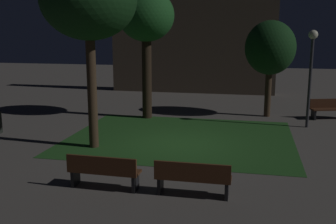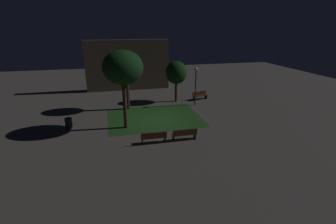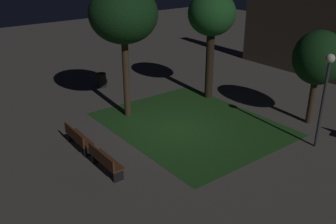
# 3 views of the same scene
# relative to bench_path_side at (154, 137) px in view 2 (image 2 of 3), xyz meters

# --- Properties ---
(ground_plane) EXTENTS (60.00, 60.00, 0.00)m
(ground_plane) POSITION_rel_bench_path_side_xyz_m (1.11, 4.23, -0.48)
(ground_plane) COLOR #56514C
(grass_lawn) EXTENTS (8.09, 6.60, 0.01)m
(grass_lawn) POSITION_rel_bench_path_side_xyz_m (1.01, 5.15, -0.48)
(grass_lawn) COLOR #23511E
(grass_lawn) RESTS_ON ground
(bench_path_side) EXTENTS (1.81, 0.53, 0.88)m
(bench_path_side) POSITION_rel_bench_path_side_xyz_m (0.00, 0.00, 0.00)
(bench_path_side) COLOR #512D19
(bench_path_side) RESTS_ON ground
(bench_lawn_edge) EXTENTS (1.80, 0.48, 0.88)m
(bench_lawn_edge) POSITION_rel_bench_path_side_xyz_m (2.23, -0.00, 0.00)
(bench_lawn_edge) COLOR #512D19
(bench_lawn_edge) RESTS_ON ground
(bench_front_left) EXTENTS (1.86, 0.98, 0.88)m
(bench_front_left) POSITION_rel_bench_path_side_xyz_m (6.97, 9.67, 0.00)
(bench_front_left) COLOR #422314
(bench_front_left) RESTS_ON ground
(tree_near_wall) EXTENTS (2.43, 2.43, 5.61)m
(tree_near_wall) POSITION_rel_bench_path_side_xyz_m (-1.06, 8.17, 3.89)
(tree_near_wall) COLOR #2D2116
(tree_near_wall) RESTS_ON ground
(tree_lawn_side) EXTENTS (2.23, 2.23, 4.31)m
(tree_lawn_side) POSITION_rel_bench_path_side_xyz_m (4.23, 9.61, 2.60)
(tree_lawn_side) COLOR #423021
(tree_lawn_side) RESTS_ON ground
(tree_right_canopy) EXTENTS (3.07, 3.07, 6.14)m
(tree_right_canopy) POSITION_rel_bench_path_side_xyz_m (-1.64, 3.37, 4.32)
(tree_right_canopy) COLOR #423021
(tree_right_canopy) RESTS_ON ground
(lamp_post_path_center) EXTENTS (0.36, 0.36, 3.89)m
(lamp_post_path_center) POSITION_rel_bench_path_side_xyz_m (5.76, 7.79, 2.22)
(lamp_post_path_center) COLOR #333338
(lamp_post_path_center) RESTS_ON ground
(trash_bin) EXTENTS (0.55, 0.55, 0.84)m
(trash_bin) POSITION_rel_bench_path_side_xyz_m (-6.09, 4.35, -0.06)
(trash_bin) COLOR black
(trash_bin) RESTS_ON ground
(building_wall_backdrop) EXTENTS (10.20, 0.80, 6.14)m
(building_wall_backdrop) POSITION_rel_bench_path_side_xyz_m (-0.22, 16.06, 2.59)
(building_wall_backdrop) COLOR brown
(building_wall_backdrop) RESTS_ON ground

